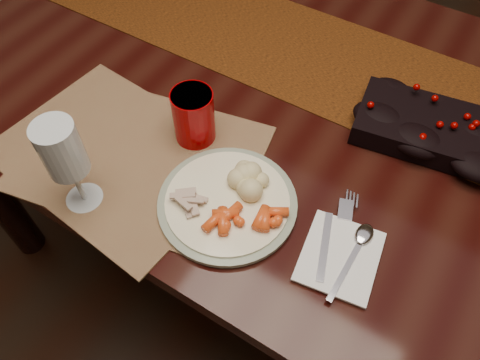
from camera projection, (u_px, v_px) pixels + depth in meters
The scene contains 15 objects.
floor at pixel (293, 262), 1.61m from camera, with size 5.00×5.00×0.00m, color black.
dining_table at pixel (305, 203), 1.31m from camera, with size 1.80×1.00×0.75m, color black.
table_runner at pixel (337, 65), 1.08m from camera, with size 1.61×0.33×0.00m, color #533917.
centerpiece at pixel (437, 128), 0.93m from camera, with size 0.31×0.16×0.06m, color black, non-canonical shape.
placemat_main at pixel (117, 155), 0.93m from camera, with size 0.45×0.33×0.00m, color brown.
placemat_second at pixel (141, 157), 0.92m from camera, with size 0.45×0.33×0.00m, color brown.
dinner_plate at pixel (227, 202), 0.85m from camera, with size 0.25×0.25×0.01m, color #FFF4CC.
baby_carrots at pixel (248, 214), 0.81m from camera, with size 0.12×0.10×0.02m, color #E94C18, non-canonical shape.
mashed_potatoes at pixel (247, 177), 0.85m from camera, with size 0.07×0.06×0.04m, color #F1D08B, non-canonical shape.
turkey_shreds at pixel (186, 199), 0.83m from camera, with size 0.07×0.06×0.02m, color beige, non-canonical shape.
napkin at pixel (340, 256), 0.79m from camera, with size 0.13×0.15×0.01m, color white.
fork at pixel (330, 236), 0.81m from camera, with size 0.03×0.17×0.00m, color #B6B6BD, non-canonical shape.
spoon at pixel (351, 260), 0.78m from camera, with size 0.03×0.15×0.00m, color silver, non-canonical shape.
red_cup at pixel (194, 116), 0.91m from camera, with size 0.08×0.08×0.11m, color #980002.
wine_glass at pixel (70, 167), 0.79m from camera, with size 0.07×0.07×0.20m, color silver, non-canonical shape.
Camera 1 is at (0.22, -0.70, 1.47)m, focal length 35.00 mm.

